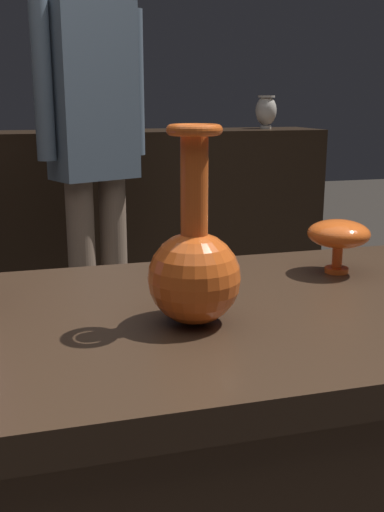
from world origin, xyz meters
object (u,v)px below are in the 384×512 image
vase_centerpiece (194,266)px  shelf_vase_center (75,115)px  vase_left_accent (339,235)px  visitor_center_back (93,136)px  shelf_vase_far_right (266,111)px

vase_centerpiece → shelf_vase_center: size_ratio=2.05×
vase_left_accent → visitor_center_back: 1.39m
vase_left_accent → shelf_vase_far_right: (0.69, 2.09, 0.21)m
vase_centerpiece → visitor_center_back: (0.02, 1.54, 0.11)m
vase_centerpiece → shelf_vase_far_right: size_ratio=1.73×
vase_centerpiece → vase_left_accent: bearing=28.7°
vase_centerpiece → shelf_vase_far_right: (1.05, 2.28, 0.19)m
shelf_vase_center → visitor_center_back: (0.02, -0.63, -0.07)m
visitor_center_back → vase_left_accent: bearing=80.4°
vase_left_accent → visitor_center_back: bearing=103.8°
vase_centerpiece → shelf_vase_far_right: bearing=65.3°
vase_centerpiece → shelf_vase_center: bearing=89.8°
shelf_vase_far_right → shelf_vase_center: shelf_vase_far_right is taller
vase_centerpiece → visitor_center_back: visitor_center_back is taller
shelf_vase_far_right → shelf_vase_center: 1.05m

